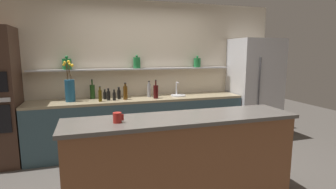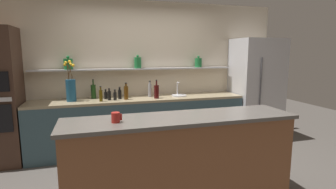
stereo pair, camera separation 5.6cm
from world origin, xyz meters
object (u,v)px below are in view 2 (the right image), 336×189
object	(u,v)px
bottle_wine_6	(93,91)
coffee_mug	(116,117)
bottle_spirit_10	(126,92)
bottle_wine_11	(157,92)
bottle_sauce_8	(109,95)
flower_vase	(71,89)
bottle_oil_9	(101,95)
bottle_sauce_0	(115,96)
bottle_sauce_5	(106,95)
bottle_spirit_4	(126,92)
bottle_sauce_2	(151,92)
refrigerator	(256,90)
bottle_sauce_3	(120,94)
bottle_sauce_7	(120,93)
sink_fixture	(179,94)
bottle_spirit_1	(150,90)

from	to	relation	value
bottle_wine_6	coffee_mug	world-z (taller)	bottle_wine_6
bottle_spirit_10	bottle_wine_11	xyz separation A→B (m)	(0.48, -0.22, 0.02)
bottle_wine_6	bottle_sauce_8	size ratio (longest dim) A/B	1.66
flower_vase	bottle_oil_9	world-z (taller)	flower_vase
bottle_sauce_0	bottle_sauce_5	bearing A→B (deg)	133.02
bottle_spirit_4	bottle_wine_6	bearing A→B (deg)	153.85
bottle_sauce_2	bottle_wine_6	xyz separation A→B (m)	(-0.98, 0.04, 0.04)
bottle_sauce_0	bottle_oil_9	bearing A→B (deg)	-169.21
bottle_oil_9	bottle_spirit_4	bearing A→B (deg)	7.69
bottle_sauce_2	refrigerator	bearing A→B (deg)	-4.86
bottle_wine_6	bottle_oil_9	distance (m)	0.33
bottle_oil_9	bottle_sauce_2	bearing A→B (deg)	17.20
bottle_sauce_3	bottle_sauce_7	size ratio (longest dim) A/B	1.06
bottle_sauce_2	bottle_sauce_8	world-z (taller)	bottle_sauce_8
sink_fixture	bottle_spirit_1	size ratio (longest dim) A/B	0.94
bottle_sauce_8	flower_vase	bearing A→B (deg)	173.46
bottle_sauce_8	bottle_sauce_0	bearing A→B (deg)	-22.33
bottle_sauce_3	coffee_mug	world-z (taller)	coffee_mug
bottle_sauce_7	bottle_wine_6	bearing A→B (deg)	175.85
bottle_sauce_2	bottle_sauce_7	bearing A→B (deg)	179.16
bottle_sauce_0	bottle_oil_9	size ratio (longest dim) A/B	0.72
refrigerator	sink_fixture	xyz separation A→B (m)	(-1.56, 0.05, -0.03)
flower_vase	bottle_sauce_8	xyz separation A→B (m)	(0.59, -0.07, -0.12)
bottle_spirit_4	bottle_sauce_5	distance (m)	0.36
flower_vase	bottle_sauce_0	bearing A→B (deg)	-8.73
refrigerator	bottle_wine_6	distance (m)	3.05
bottle_oil_9	coffee_mug	size ratio (longest dim) A/B	2.36
bottle_sauce_8	sink_fixture	bearing A→B (deg)	3.03
bottle_sauce_5	flower_vase	bearing A→B (deg)	-175.18
refrigerator	bottle_sauce_7	bearing A→B (deg)	175.98
flower_vase	bottle_sauce_8	distance (m)	0.61
bottle_sauce_0	bottle_spirit_1	world-z (taller)	bottle_spirit_1
bottle_spirit_10	bottle_sauce_7	bearing A→B (deg)	161.43
bottle_spirit_1	bottle_sauce_5	distance (m)	0.76
bottle_sauce_3	bottle_spirit_1	bearing A→B (deg)	6.65
bottle_spirit_1	bottle_wine_6	distance (m)	0.96
bottle_spirit_1	bottle_oil_9	world-z (taller)	bottle_spirit_1
bottle_sauce_5	bottle_oil_9	xyz separation A→B (m)	(-0.09, -0.19, 0.03)
sink_fixture	bottle_oil_9	distance (m)	1.38
bottle_spirit_4	bottle_sauce_8	size ratio (longest dim) A/B	1.43
bottle_sauce_8	coffee_mug	size ratio (longest dim) A/B	1.90
bottle_wine_11	bottle_oil_9	bearing A→B (deg)	-178.55
refrigerator	bottle_sauce_7	world-z (taller)	refrigerator
flower_vase	bottle_wine_11	size ratio (longest dim) A/B	2.06
bottle_wine_6	bottle_sauce_7	world-z (taller)	bottle_wine_6
coffee_mug	bottle_sauce_8	bearing A→B (deg)	88.10
flower_vase	bottle_spirit_4	bearing A→B (deg)	-6.10
refrigerator	coffee_mug	xyz separation A→B (m)	(-2.86, -1.83, 0.09)
bottle_sauce_2	bottle_sauce_5	bearing A→B (deg)	-174.40
bottle_spirit_10	bottle_oil_9	bearing A→B (deg)	-151.22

